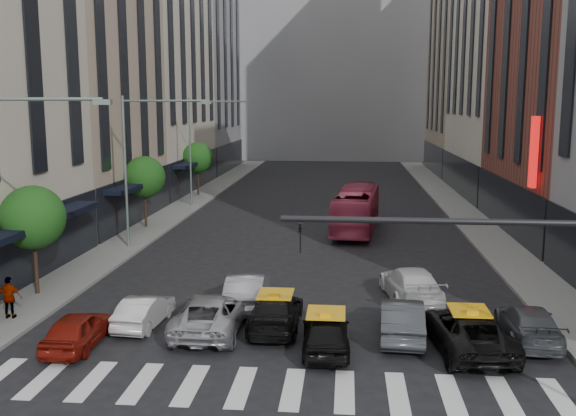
% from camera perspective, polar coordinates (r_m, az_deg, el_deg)
% --- Properties ---
extents(ground, '(160.00, 160.00, 0.00)m').
position_cam_1_polar(ground, '(19.26, -1.84, -17.60)').
color(ground, black).
rests_on(ground, ground).
extents(sidewalk_left, '(3.00, 96.00, 0.15)m').
position_cam_1_polar(sidewalk_left, '(49.74, -10.77, -0.86)').
color(sidewalk_left, slate).
rests_on(sidewalk_left, ground).
extents(sidewalk_right, '(3.00, 96.00, 0.15)m').
position_cam_1_polar(sidewalk_right, '(48.73, 16.22, -1.27)').
color(sidewalk_right, slate).
rests_on(sidewalk_right, ground).
extents(building_left_b, '(8.00, 16.00, 24.00)m').
position_cam_1_polar(building_left_b, '(49.06, -18.21, 12.70)').
color(building_left_b, tan).
rests_on(building_left_b, ground).
extents(building_left_c, '(8.00, 20.00, 36.00)m').
position_cam_1_polar(building_left_c, '(66.54, -12.08, 17.14)').
color(building_left_c, beige).
rests_on(building_left_c, ground).
extents(building_left_d, '(8.00, 18.00, 30.00)m').
position_cam_1_polar(building_left_d, '(84.48, -8.09, 13.49)').
color(building_left_d, gray).
rests_on(building_left_d, ground).
extents(building_right_d, '(8.00, 18.00, 28.00)m').
position_cam_1_polar(building_right_d, '(83.54, 15.87, 12.60)').
color(building_right_d, tan).
rests_on(building_right_d, ground).
extents(building_far, '(30.00, 10.00, 36.00)m').
position_cam_1_polar(building_far, '(102.48, 4.16, 14.49)').
color(building_far, gray).
rests_on(building_far, ground).
extents(tree_near, '(2.88, 2.88, 4.95)m').
position_cam_1_polar(tree_near, '(30.85, -21.74, -0.81)').
color(tree_near, black).
rests_on(tree_near, sidewalk_left).
extents(tree_mid, '(2.88, 2.88, 4.95)m').
position_cam_1_polar(tree_mid, '(45.53, -12.65, 2.70)').
color(tree_mid, black).
rests_on(tree_mid, sidewalk_left).
extents(tree_far, '(2.88, 2.88, 4.95)m').
position_cam_1_polar(tree_far, '(60.88, -8.04, 4.45)').
color(tree_far, black).
rests_on(tree_far, sidewalk_left).
extents(streetlamp_mid, '(5.38, 0.25, 9.00)m').
position_cam_1_polar(streetlamp_mid, '(39.10, -12.99, 4.95)').
color(streetlamp_mid, gray).
rests_on(streetlamp_mid, sidewalk_left).
extents(streetlamp_far, '(5.38, 0.25, 9.00)m').
position_cam_1_polar(streetlamp_far, '(54.50, -7.74, 6.27)').
color(streetlamp_far, gray).
rests_on(streetlamp_far, sidewalk_left).
extents(traffic_signal, '(10.10, 0.20, 6.00)m').
position_cam_1_polar(traffic_signal, '(17.49, 23.63, -5.53)').
color(traffic_signal, black).
rests_on(traffic_signal, ground).
extents(liberty_sign, '(0.30, 0.70, 4.00)m').
position_cam_1_polar(liberty_sign, '(38.58, 21.02, 4.66)').
color(liberty_sign, red).
rests_on(liberty_sign, ground).
extents(car_red, '(1.61, 3.90, 1.32)m').
position_cam_1_polar(car_red, '(24.66, -18.19, -10.24)').
color(car_red, maroon).
rests_on(car_red, ground).
extents(car_white_front, '(1.57, 3.82, 1.23)m').
position_cam_1_polar(car_white_front, '(26.24, -12.65, -8.91)').
color(car_white_front, '#BCBCBC').
rests_on(car_white_front, ground).
extents(car_silver, '(2.44, 5.28, 1.47)m').
position_cam_1_polar(car_silver, '(25.17, -6.82, -9.25)').
color(car_silver, '#A9A8AE').
rests_on(car_silver, ground).
extents(taxi_left, '(1.93, 4.73, 1.37)m').
position_cam_1_polar(taxi_left, '(25.33, -1.11, -9.18)').
color(taxi_left, black).
rests_on(taxi_left, ground).
extents(taxi_center, '(1.81, 4.17, 1.40)m').
position_cam_1_polar(taxi_center, '(23.15, 3.39, -10.97)').
color(taxi_center, black).
rests_on(taxi_center, ground).
extents(car_grey_mid, '(1.78, 4.54, 1.47)m').
position_cam_1_polar(car_grey_mid, '(24.75, 10.07, -9.65)').
color(car_grey_mid, '#36393D').
rests_on(car_grey_mid, ground).
extents(taxi_right, '(2.92, 5.49, 1.47)m').
position_cam_1_polar(taxi_right, '(24.02, 15.73, -10.47)').
color(taxi_right, black).
rests_on(taxi_right, ground).
extents(car_grey_curb, '(2.09, 4.68, 1.33)m').
position_cam_1_polar(car_grey_curb, '(25.66, 20.60, -9.59)').
color(car_grey_curb, '#42464A').
rests_on(car_grey_curb, ground).
extents(car_row2_left, '(1.80, 4.67, 1.52)m').
position_cam_1_polar(car_row2_left, '(27.86, -3.66, -7.30)').
color(car_row2_left, '#9A999E').
rests_on(car_row2_left, ground).
extents(car_row2_right, '(2.81, 5.44, 1.51)m').
position_cam_1_polar(car_row2_right, '(29.25, 10.87, -6.65)').
color(car_row2_right, silver).
rests_on(car_row2_right, ground).
extents(bus, '(3.53, 10.78, 2.95)m').
position_cam_1_polar(bus, '(44.38, 6.10, -0.13)').
color(bus, '#BC3758').
rests_on(bus, ground).
extents(pedestrian_far, '(1.03, 0.49, 1.71)m').
position_cam_1_polar(pedestrian_far, '(28.28, -23.52, -7.31)').
color(pedestrian_far, gray).
rests_on(pedestrian_far, sidewalk_left).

